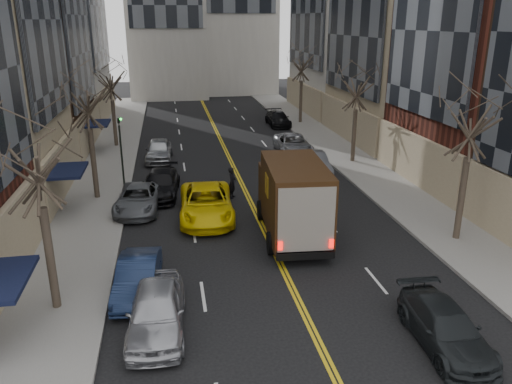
# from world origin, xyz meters

# --- Properties ---
(sidewalk_left) EXTENTS (4.00, 66.00, 0.15)m
(sidewalk_left) POSITION_xyz_m (-9.00, 27.00, 0.07)
(sidewalk_left) COLOR slate
(sidewalk_left) RESTS_ON ground
(sidewalk_right) EXTENTS (4.00, 66.00, 0.15)m
(sidewalk_right) POSITION_xyz_m (9.00, 27.00, 0.07)
(sidewalk_right) COLOR slate
(sidewalk_right) RESTS_ON ground
(tree_lf_near) EXTENTS (3.20, 3.20, 8.41)m
(tree_lf_near) POSITION_xyz_m (-8.80, 8.00, 6.24)
(tree_lf_near) COLOR #382D23
(tree_lf_near) RESTS_ON sidewalk_left
(tree_lf_mid) EXTENTS (3.20, 3.20, 8.91)m
(tree_lf_mid) POSITION_xyz_m (-8.80, 20.00, 6.60)
(tree_lf_mid) COLOR #382D23
(tree_lf_mid) RESTS_ON sidewalk_left
(tree_lf_far) EXTENTS (3.20, 3.20, 8.12)m
(tree_lf_far) POSITION_xyz_m (-8.80, 33.00, 6.02)
(tree_lf_far) COLOR #382D23
(tree_lf_far) RESTS_ON sidewalk_left
(tree_rt_near) EXTENTS (3.20, 3.20, 8.71)m
(tree_rt_near) POSITION_xyz_m (8.80, 11.00, 6.45)
(tree_rt_near) COLOR #382D23
(tree_rt_near) RESTS_ON sidewalk_right
(tree_rt_mid) EXTENTS (3.20, 3.20, 8.32)m
(tree_rt_mid) POSITION_xyz_m (8.80, 25.00, 6.17)
(tree_rt_mid) COLOR #382D23
(tree_rt_mid) RESTS_ON sidewalk_right
(tree_rt_far) EXTENTS (3.20, 3.20, 9.11)m
(tree_rt_far) POSITION_xyz_m (8.80, 40.00, 6.74)
(tree_rt_far) COLOR #382D23
(tree_rt_far) RESTS_ON sidewalk_right
(traffic_signal) EXTENTS (0.29, 0.26, 4.70)m
(traffic_signal) POSITION_xyz_m (-7.39, 22.00, 2.82)
(traffic_signal) COLOR black
(traffic_signal) RESTS_ON sidewalk_left
(ups_truck) EXTENTS (3.25, 7.13, 3.81)m
(ups_truck) POSITION_xyz_m (1.20, 12.89, 1.92)
(ups_truck) COLOR black
(ups_truck) RESTS_ON ground
(observer_sedan) EXTENTS (2.01, 4.57, 1.31)m
(observer_sedan) POSITION_xyz_m (3.96, 3.61, 0.65)
(observer_sedan) COLOR black
(observer_sedan) RESTS_ON ground
(taxi) EXTENTS (3.03, 6.08, 1.65)m
(taxi) POSITION_xyz_m (-2.70, 15.98, 0.83)
(taxi) COLOR yellow
(taxi) RESTS_ON ground
(pedestrian) EXTENTS (0.67, 0.79, 1.85)m
(pedestrian) POSITION_xyz_m (-0.94, 18.92, 0.92)
(pedestrian) COLOR black
(pedestrian) RESTS_ON ground
(parked_lf_a) EXTENTS (2.10, 4.73, 1.58)m
(parked_lf_a) POSITION_xyz_m (-5.18, 6.05, 0.79)
(parked_lf_a) COLOR #ACAEB4
(parked_lf_a) RESTS_ON ground
(parked_lf_b) EXTENTS (1.84, 4.33, 1.39)m
(parked_lf_b) POSITION_xyz_m (-5.92, 8.66, 0.69)
(parked_lf_b) COLOR #121E3B
(parked_lf_b) RESTS_ON ground
(parked_lf_c) EXTENTS (2.75, 5.12, 1.37)m
(parked_lf_c) POSITION_xyz_m (-6.30, 17.73, 0.68)
(parked_lf_c) COLOR #55585D
(parked_lf_c) RESTS_ON ground
(parked_lf_d) EXTENTS (2.54, 5.22, 1.46)m
(parked_lf_d) POSITION_xyz_m (-5.10, 20.02, 0.73)
(parked_lf_d) COLOR black
(parked_lf_d) RESTS_ON ground
(parked_lf_e) EXTENTS (2.12, 4.77, 1.60)m
(parked_lf_e) POSITION_xyz_m (-5.26, 28.13, 0.80)
(parked_lf_e) COLOR #A3A6AB
(parked_lf_e) RESTS_ON ground
(parked_rt_a) EXTENTS (1.74, 4.67, 1.52)m
(parked_rt_a) POSITION_xyz_m (5.10, 22.55, 0.76)
(parked_rt_a) COLOR #4C4E54
(parked_rt_a) RESTS_ON ground
(parked_rt_b) EXTENTS (2.74, 5.53, 1.51)m
(parked_rt_b) POSITION_xyz_m (5.10, 28.27, 0.75)
(parked_rt_b) COLOR #999AA0
(parked_rt_b) RESTS_ON ground
(parked_rt_c) EXTENTS (1.98, 4.85, 1.41)m
(parked_rt_c) POSITION_xyz_m (6.30, 39.22, 0.70)
(parked_rt_c) COLOR black
(parked_rt_c) RESTS_ON ground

